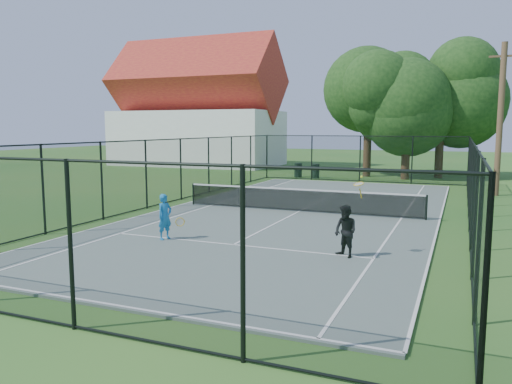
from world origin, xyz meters
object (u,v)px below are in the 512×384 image
at_px(tennis_net, 299,199).
at_px(trash_bin_left, 298,170).
at_px(player_blue, 165,217).
at_px(trash_bin_right, 315,171).
at_px(utility_pole, 500,119).
at_px(player_black, 346,231).

relative_size(tennis_net, trash_bin_left, 9.99).
xyz_separation_m(trash_bin_left, player_blue, (2.32, -20.82, 0.26)).
relative_size(trash_bin_left, trash_bin_right, 1.02).
relative_size(tennis_net, player_blue, 7.10).
distance_m(trash_bin_right, utility_pole, 12.73).
xyz_separation_m(tennis_net, utility_pole, (7.84, 9.00, 3.37)).
xyz_separation_m(tennis_net, trash_bin_left, (-4.61, 14.29, -0.07)).
bearing_deg(trash_bin_left, tennis_net, -72.11).
distance_m(trash_bin_left, player_black, 22.29).
distance_m(tennis_net, player_black, 7.33).
bearing_deg(trash_bin_right, player_black, -72.13).
xyz_separation_m(trash_bin_left, player_black, (7.98, -20.81, 0.26)).
xyz_separation_m(utility_pole, player_black, (-4.47, -15.51, -3.19)).
distance_m(tennis_net, player_blue, 6.91).
bearing_deg(utility_pole, trash_bin_right, 155.28).
bearing_deg(player_blue, trash_bin_left, 96.37).
bearing_deg(trash_bin_right, tennis_net, -76.90).
height_order(tennis_net, trash_bin_left, same).
bearing_deg(trash_bin_left, player_blue, -83.63).
xyz_separation_m(utility_pole, player_blue, (-10.13, -15.52, -3.18)).
height_order(trash_bin_right, utility_pole, utility_pole).
bearing_deg(player_black, trash_bin_right, 107.87).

